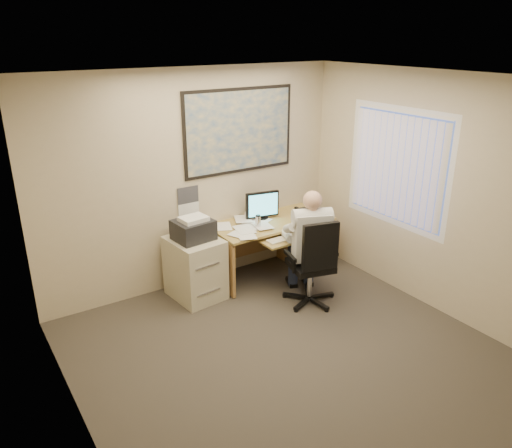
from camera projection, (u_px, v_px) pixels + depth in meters
room_shell at (310, 241)px, 4.38m from camera, size 4.00×4.50×2.70m
desk at (289, 237)px, 6.82m from camera, size 1.60×0.97×1.11m
world_map at (240, 131)px, 6.25m from camera, size 1.56×0.03×1.06m
wall_calendar at (188, 203)px, 6.17m from camera, size 0.28×0.01×0.42m
window_blinds at (397, 168)px, 5.94m from camera, size 0.06×1.40×1.30m
filing_cabinet at (195, 263)px, 6.04m from camera, size 0.61×0.70×1.05m
office_chair at (313, 279)px, 5.93m from camera, size 0.79×0.79×1.10m
person at (310, 248)px, 5.85m from camera, size 0.86×0.99×1.39m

